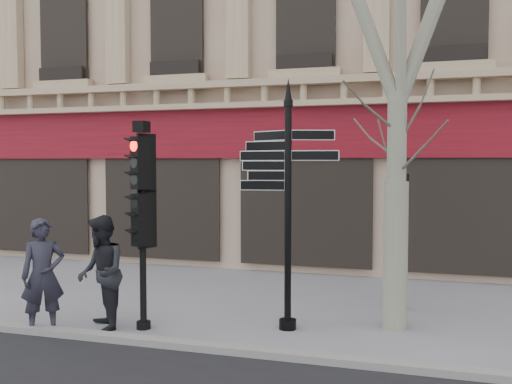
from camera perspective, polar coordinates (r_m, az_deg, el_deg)
ground at (r=10.13m, az=-0.98°, el=-13.30°), size 80.00×80.00×0.00m
kerb at (r=8.85m, az=-3.85°, el=-15.34°), size 80.00×0.25×0.12m
fingerpost at (r=9.60m, az=3.23°, el=3.07°), size 1.93×1.93×4.26m
traffic_signal_main at (r=9.81m, az=-11.31°, el=-0.65°), size 0.47×0.41×3.53m
traffic_signal_secondary at (r=11.29m, az=14.34°, el=-2.25°), size 0.48×0.37×2.62m
pedestrian_a at (r=10.21m, az=-20.53°, el=-7.84°), size 0.82×0.81×1.92m
pedestrian_b at (r=10.06m, az=-15.24°, el=-7.81°), size 1.17×1.20×1.95m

